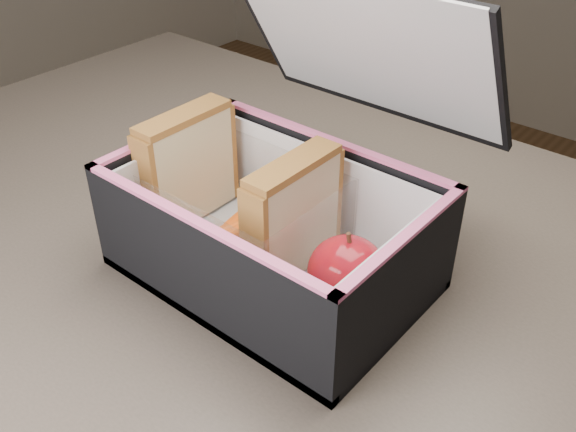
# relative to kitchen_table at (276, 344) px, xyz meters

# --- Properties ---
(kitchen_table) EXTENTS (1.20, 0.80, 0.75)m
(kitchen_table) POSITION_rel_kitchen_table_xyz_m (0.00, 0.00, 0.00)
(kitchen_table) COLOR brown
(kitchen_table) RESTS_ON ground
(lunch_bag) EXTENTS (0.27, 0.27, 0.25)m
(lunch_bag) POSITION_rel_kitchen_table_xyz_m (-0.00, 0.00, 0.15)
(lunch_bag) COLOR black
(lunch_bag) RESTS_ON kitchen_table
(plastic_tub) EXTENTS (0.18, 0.13, 0.07)m
(plastic_tub) POSITION_rel_kitchen_table_xyz_m (-0.05, 0.01, 0.14)
(plastic_tub) COLOR white
(plastic_tub) RESTS_ON lunch_bag
(sandwich_left) EXTENTS (0.03, 0.10, 0.11)m
(sandwich_left) POSITION_rel_kitchen_table_xyz_m (-0.12, 0.01, 0.16)
(sandwich_left) COLOR beige
(sandwich_left) RESTS_ON plastic_tub
(sandwich_right) EXTENTS (0.03, 0.10, 0.11)m
(sandwich_right) POSITION_rel_kitchen_table_xyz_m (0.02, 0.01, 0.16)
(sandwich_right) COLOR beige
(sandwich_right) RESTS_ON plastic_tub
(carrot_sticks) EXTENTS (0.05, 0.15, 0.03)m
(carrot_sticks) POSITION_rel_kitchen_table_xyz_m (-0.05, 0.01, 0.12)
(carrot_sticks) COLOR #EB540E
(carrot_sticks) RESTS_ON plastic_tub
(paper_napkin) EXTENTS (0.09, 0.09, 0.01)m
(paper_napkin) POSITION_rel_kitchen_table_xyz_m (0.08, 0.00, 0.11)
(paper_napkin) COLOR white
(paper_napkin) RESTS_ON lunch_bag
(red_apple) EXTENTS (0.08, 0.08, 0.07)m
(red_apple) POSITION_rel_kitchen_table_xyz_m (0.08, -0.00, 0.14)
(red_apple) COLOR maroon
(red_apple) RESTS_ON paper_napkin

